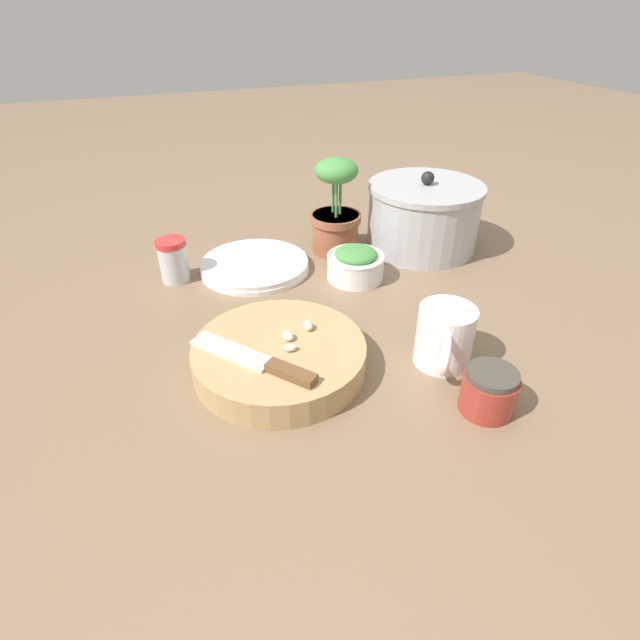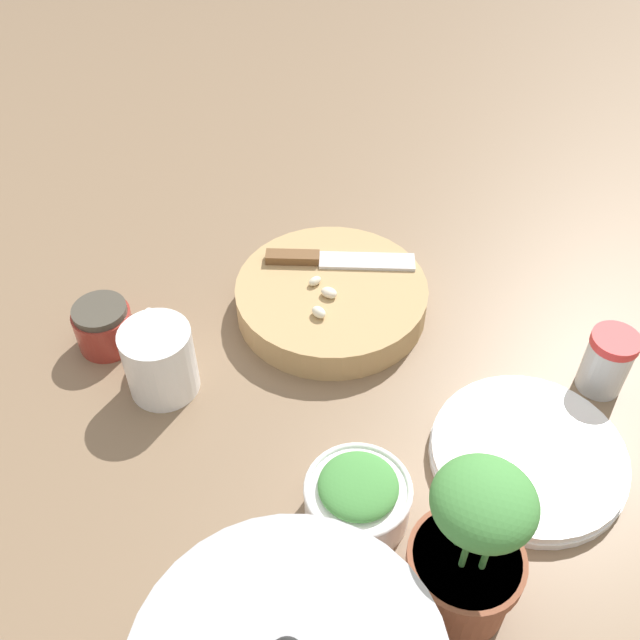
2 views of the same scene
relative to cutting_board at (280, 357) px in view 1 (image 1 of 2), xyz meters
name	(u,v)px [view 1 (image 1 of 2)]	position (x,y,z in m)	size (l,w,h in m)	color
ground_plane	(320,328)	(-0.08, 0.10, -0.02)	(5.00, 5.00, 0.00)	#7F664C
cutting_board	(280,357)	(0.00, 0.00, 0.00)	(0.27, 0.27, 0.04)	tan
chef_knife	(259,361)	(0.03, -0.04, 0.03)	(0.18, 0.15, 0.01)	brown
garlic_cloves	(294,335)	(-0.01, 0.03, 0.03)	(0.06, 0.06, 0.01)	silver
herb_bowl	(356,264)	(-0.22, 0.23, 0.01)	(0.12, 0.12, 0.07)	white
spice_jar	(173,260)	(-0.35, -0.11, 0.02)	(0.06, 0.06, 0.09)	silver
coffee_mug	(445,337)	(0.08, 0.24, 0.03)	(0.12, 0.09, 0.10)	white
plate_stack	(255,265)	(-0.33, 0.05, -0.01)	(0.23, 0.23, 0.02)	white
honey_jar	(489,391)	(0.19, 0.24, 0.01)	(0.08, 0.08, 0.07)	#9E3328
stock_pot	(423,216)	(-0.31, 0.43, 0.05)	(0.25, 0.25, 0.17)	#B2B2B7
potted_herb	(336,214)	(-0.36, 0.24, 0.06)	(0.11, 0.11, 0.21)	#935138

